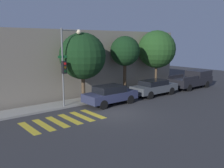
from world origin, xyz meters
name	(u,v)px	position (x,y,z in m)	size (l,w,h in m)	color
ground_plane	(114,113)	(0.00, 0.00, 0.00)	(60.00, 60.00, 0.00)	#333335
sidewalk	(82,101)	(0.00, 4.15, 0.07)	(26.00, 1.91, 0.14)	gray
building_row	(56,63)	(0.00, 8.51, 2.92)	(26.00, 6.00, 5.84)	gray
crosswalk	(64,120)	(-3.47, 0.80, 0.00)	(4.90, 2.60, 0.00)	gold
traffic_light_pole	(67,59)	(-1.68, 3.37, 3.64)	(1.94, 0.56, 5.82)	slate
sedan_near_corner	(110,94)	(1.32, 2.10, 0.79)	(4.29, 1.87, 1.49)	#2D3351
sedan_middle	(154,87)	(6.46, 2.10, 0.76)	(4.65, 1.81, 1.41)	#4C5156
pickup_truck	(192,79)	(12.51, 2.10, 0.90)	(5.24, 2.10, 1.77)	black
tree_near_corner	(83,56)	(0.11, 4.07, 3.72)	(3.69, 3.69, 5.58)	brown
tree_midblock	(125,51)	(4.63, 4.07, 3.98)	(2.68, 2.68, 5.36)	#4C3823
tree_far_end	(157,49)	(8.96, 4.07, 4.07)	(3.79, 3.79, 5.97)	brown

